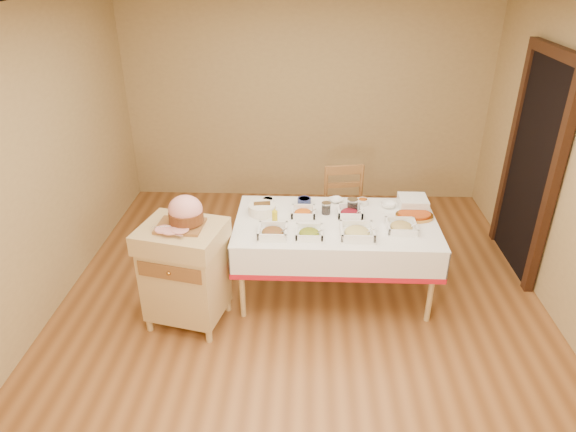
{
  "coord_description": "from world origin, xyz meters",
  "views": [
    {
      "loc": [
        0.03,
        -3.81,
        2.93
      ],
      "look_at": [
        -0.13,
        0.2,
        0.86
      ],
      "focal_mm": 32.0,
      "sensor_mm": 36.0,
      "label": 1
    }
  ],
  "objects_px": {
    "dining_chair": "(346,213)",
    "mustard_bottle": "(275,217)",
    "butcher_cart": "(185,269)",
    "dining_table": "(335,237)",
    "bread_basket": "(262,209)",
    "preserve_jar_left": "(326,209)",
    "preserve_jar_right": "(352,206)",
    "ham_on_board": "(185,213)",
    "brass_platter": "(414,215)",
    "plate_stack": "(413,203)"
  },
  "relations": [
    {
      "from": "dining_table",
      "to": "bread_basket",
      "type": "height_order",
      "value": "bread_basket"
    },
    {
      "from": "mustard_bottle",
      "to": "plate_stack",
      "type": "distance_m",
      "value": 1.34
    },
    {
      "from": "preserve_jar_left",
      "to": "ham_on_board",
      "type": "bearing_deg",
      "value": -152.24
    },
    {
      "from": "ham_on_board",
      "to": "brass_platter",
      "type": "distance_m",
      "value": 2.06
    },
    {
      "from": "ham_on_board",
      "to": "mustard_bottle",
      "type": "relative_size",
      "value": 2.54
    },
    {
      "from": "preserve_jar_left",
      "to": "mustard_bottle",
      "type": "relative_size",
      "value": 0.72
    },
    {
      "from": "preserve_jar_right",
      "to": "mustard_bottle",
      "type": "relative_size",
      "value": 0.84
    },
    {
      "from": "dining_table",
      "to": "dining_chair",
      "type": "bearing_deg",
      "value": 78.05
    },
    {
      "from": "butcher_cart",
      "to": "mustard_bottle",
      "type": "height_order",
      "value": "butcher_cart"
    },
    {
      "from": "preserve_jar_right",
      "to": "mustard_bottle",
      "type": "distance_m",
      "value": 0.76
    },
    {
      "from": "preserve_jar_right",
      "to": "brass_platter",
      "type": "distance_m",
      "value": 0.57
    },
    {
      "from": "dining_table",
      "to": "dining_chair",
      "type": "relative_size",
      "value": 1.86
    },
    {
      "from": "dining_chair",
      "to": "brass_platter",
      "type": "distance_m",
      "value": 0.85
    },
    {
      "from": "dining_table",
      "to": "bread_basket",
      "type": "relative_size",
      "value": 7.18
    },
    {
      "from": "dining_chair",
      "to": "preserve_jar_left",
      "type": "bearing_deg",
      "value": -113.94
    },
    {
      "from": "brass_platter",
      "to": "dining_table",
      "type": "bearing_deg",
      "value": -172.13
    },
    {
      "from": "mustard_bottle",
      "to": "bread_basket",
      "type": "height_order",
      "value": "mustard_bottle"
    },
    {
      "from": "butcher_cart",
      "to": "preserve_jar_right",
      "type": "xyz_separation_m",
      "value": [
        1.45,
        0.69,
        0.28
      ]
    },
    {
      "from": "butcher_cart",
      "to": "ham_on_board",
      "type": "relative_size",
      "value": 2.38
    },
    {
      "from": "ham_on_board",
      "to": "bread_basket",
      "type": "distance_m",
      "value": 0.85
    },
    {
      "from": "preserve_jar_right",
      "to": "dining_table",
      "type": "bearing_deg",
      "value": -129.14
    },
    {
      "from": "dining_table",
      "to": "preserve_jar_right",
      "type": "height_order",
      "value": "preserve_jar_right"
    },
    {
      "from": "butcher_cart",
      "to": "ham_on_board",
      "type": "xyz_separation_m",
      "value": [
        0.04,
        0.03,
        0.52
      ]
    },
    {
      "from": "butcher_cart",
      "to": "mustard_bottle",
      "type": "xyz_separation_m",
      "value": [
        0.74,
        0.42,
        0.3
      ]
    },
    {
      "from": "preserve_jar_left",
      "to": "preserve_jar_right",
      "type": "bearing_deg",
      "value": 10.43
    },
    {
      "from": "butcher_cart",
      "to": "preserve_jar_right",
      "type": "relative_size",
      "value": 7.22
    },
    {
      "from": "dining_table",
      "to": "brass_platter",
      "type": "distance_m",
      "value": 0.75
    },
    {
      "from": "butcher_cart",
      "to": "ham_on_board",
      "type": "height_order",
      "value": "ham_on_board"
    },
    {
      "from": "dining_table",
      "to": "preserve_jar_right",
      "type": "relative_size",
      "value": 14.0
    },
    {
      "from": "preserve_jar_left",
      "to": "preserve_jar_right",
      "type": "relative_size",
      "value": 0.85
    },
    {
      "from": "dining_chair",
      "to": "mustard_bottle",
      "type": "distance_m",
      "value": 1.06
    },
    {
      "from": "dining_table",
      "to": "butcher_cart",
      "type": "distance_m",
      "value": 1.38
    },
    {
      "from": "preserve_jar_right",
      "to": "mustard_bottle",
      "type": "height_order",
      "value": "mustard_bottle"
    },
    {
      "from": "dining_table",
      "to": "brass_platter",
      "type": "xyz_separation_m",
      "value": [
        0.72,
        0.1,
        0.18
      ]
    },
    {
      "from": "plate_stack",
      "to": "brass_platter",
      "type": "xyz_separation_m",
      "value": [
        -0.02,
        -0.2,
        -0.03
      ]
    },
    {
      "from": "preserve_jar_left",
      "to": "preserve_jar_right",
      "type": "xyz_separation_m",
      "value": [
        0.25,
        0.05,
        0.01
      ]
    },
    {
      "from": "mustard_bottle",
      "to": "preserve_jar_left",
      "type": "bearing_deg",
      "value": 25.52
    },
    {
      "from": "butcher_cart",
      "to": "dining_table",
      "type": "bearing_deg",
      "value": 20.95
    },
    {
      "from": "butcher_cart",
      "to": "brass_platter",
      "type": "bearing_deg",
      "value": 16.45
    },
    {
      "from": "butcher_cart",
      "to": "bread_basket",
      "type": "xyz_separation_m",
      "value": [
        0.61,
        0.62,
        0.27
      ]
    },
    {
      "from": "preserve_jar_left",
      "to": "bread_basket",
      "type": "distance_m",
      "value": 0.59
    },
    {
      "from": "plate_stack",
      "to": "preserve_jar_left",
      "type": "bearing_deg",
      "value": -169.87
    },
    {
      "from": "dining_chair",
      "to": "dining_table",
      "type": "bearing_deg",
      "value": -101.95
    },
    {
      "from": "butcher_cart",
      "to": "preserve_jar_right",
      "type": "bearing_deg",
      "value": 25.43
    },
    {
      "from": "ham_on_board",
      "to": "brass_platter",
      "type": "bearing_deg",
      "value": 15.92
    },
    {
      "from": "ham_on_board",
      "to": "plate_stack",
      "type": "xyz_separation_m",
      "value": [
        1.98,
        0.76,
        -0.24
      ]
    },
    {
      "from": "butcher_cart",
      "to": "mustard_bottle",
      "type": "relative_size",
      "value": 6.05
    },
    {
      "from": "dining_chair",
      "to": "preserve_jar_right",
      "type": "xyz_separation_m",
      "value": [
        0.02,
        -0.47,
        0.31
      ]
    },
    {
      "from": "preserve_jar_right",
      "to": "butcher_cart",
      "type": "bearing_deg",
      "value": -154.57
    },
    {
      "from": "ham_on_board",
      "to": "mustard_bottle",
      "type": "bearing_deg",
      "value": 29.19
    }
  ]
}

